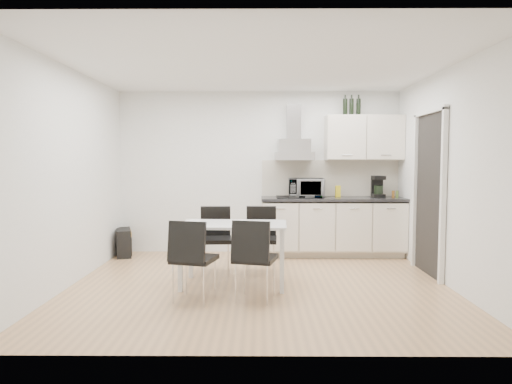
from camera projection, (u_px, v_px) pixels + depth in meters
ground at (259, 285)px, 5.49m from camera, size 4.50×4.50×0.00m
wall_back at (259, 173)px, 7.39m from camera, size 4.50×0.10×2.60m
wall_front at (259, 187)px, 3.40m from camera, size 4.50×0.10×2.60m
wall_left at (70, 177)px, 5.42m from camera, size 0.10×4.00×2.60m
wall_right at (449, 177)px, 5.38m from camera, size 0.10×4.00×2.60m
ceiling at (259, 66)px, 5.31m from camera, size 4.50×4.50×0.00m
doorway at (428, 195)px, 5.95m from camera, size 0.08×1.04×2.10m
kitchenette at (335, 203)px, 7.15m from camera, size 2.22×0.64×2.52m
dining_table at (233, 231)px, 5.44m from camera, size 1.29×0.77×0.75m
chair_far_left at (215, 241)px, 6.01m from camera, size 0.47×0.53×0.88m
chair_far_right at (261, 240)px, 6.03m from camera, size 0.46×0.52×0.88m
chair_near_left at (194, 260)px, 4.85m from camera, size 0.55×0.59×0.88m
chair_near_right at (255, 259)px, 4.88m from camera, size 0.55×0.59×0.88m
guitar_amp at (124, 242)px, 7.14m from camera, size 0.37×0.55×0.43m
floor_speaker at (195, 244)px, 7.38m from camera, size 0.21×0.19×0.28m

